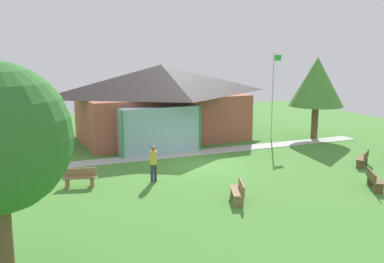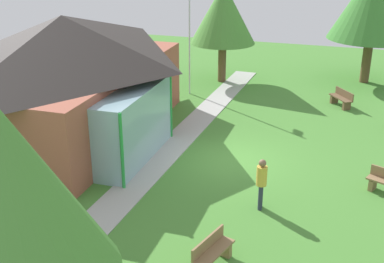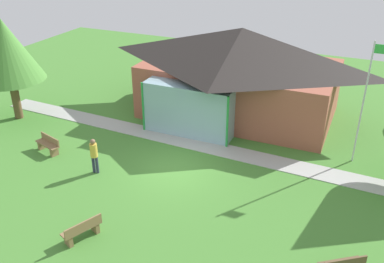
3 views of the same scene
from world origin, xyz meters
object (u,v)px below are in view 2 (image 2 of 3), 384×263
(bench_lawn_far_right, at_px, (341,99))
(tree_west_hedge, at_px, (8,196))
(visitor_strolling_lawn, at_px, (262,180))
(pavilion, at_px, (69,75))
(tree_east_hedge, at_px, (223,14))
(flagpole, at_px, (190,34))
(tree_far_east, at_px, (375,0))
(bench_mid_left, at_px, (212,253))

(bench_lawn_far_right, relative_size, tree_west_hedge, 0.25)
(bench_lawn_far_right, bearing_deg, visitor_strolling_lawn, 133.49)
(pavilion, distance_m, tree_east_hedge, 10.74)
(tree_east_hedge, bearing_deg, bench_lawn_far_right, -109.93)
(tree_west_hedge, bearing_deg, flagpole, 8.15)
(visitor_strolling_lawn, distance_m, tree_far_east, 16.78)
(pavilion, height_order, flagpole, flagpole)
(pavilion, bearing_deg, visitor_strolling_lawn, -113.10)
(bench_lawn_far_right, height_order, tree_east_hedge, tree_east_hedge)
(flagpole, distance_m, tree_west_hedge, 18.77)
(flagpole, xyz_separation_m, bench_lawn_far_right, (0.32, -7.99, -2.86))
(pavilion, xyz_separation_m, tree_west_hedge, (-11.57, -5.77, 1.41))
(flagpole, relative_size, tree_west_hedge, 1.02)
(visitor_strolling_lawn, height_order, tree_east_hedge, tree_east_hedge)
(bench_mid_left, height_order, tree_east_hedge, tree_east_hedge)
(pavilion, height_order, bench_lawn_far_right, pavilion)
(bench_lawn_far_right, distance_m, bench_mid_left, 14.73)
(visitor_strolling_lawn, bearing_deg, tree_far_east, -17.04)
(pavilion, height_order, tree_west_hedge, tree_west_hedge)
(bench_lawn_far_right, relative_size, bench_mid_left, 0.94)
(tree_east_hedge, bearing_deg, tree_west_hedge, -175.76)
(flagpole, bearing_deg, bench_mid_left, -159.76)
(flagpole, height_order, tree_far_east, tree_far_east)
(bench_mid_left, bearing_deg, pavilion, -113.84)
(tree_west_hedge, bearing_deg, bench_lawn_far_right, -15.78)
(pavilion, distance_m, tree_far_east, 17.39)
(flagpole, distance_m, tree_east_hedge, 3.10)
(bench_mid_left, relative_size, tree_east_hedge, 0.28)
(bench_mid_left, distance_m, tree_far_east, 20.23)
(flagpole, bearing_deg, tree_east_hedge, -20.82)
(pavilion, relative_size, tree_far_east, 1.70)
(pavilion, bearing_deg, tree_east_hedge, -23.09)
(tree_west_hedge, bearing_deg, tree_east_hedge, 4.24)
(bench_lawn_far_right, distance_m, tree_west_hedge, 19.96)
(bench_mid_left, xyz_separation_m, tree_west_hedge, (-4.41, 2.56, 3.68))
(bench_mid_left, relative_size, tree_far_east, 0.23)
(bench_lawn_far_right, relative_size, visitor_strolling_lawn, 0.85)
(pavilion, xyz_separation_m, bench_mid_left, (-7.17, -8.33, -2.26))
(bench_lawn_far_right, height_order, tree_west_hedge, tree_west_hedge)
(tree_west_hedge, bearing_deg, bench_mid_left, -30.14)
(visitor_strolling_lawn, distance_m, tree_west_hedge, 8.92)
(bench_mid_left, height_order, visitor_strolling_lawn, visitor_strolling_lawn)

